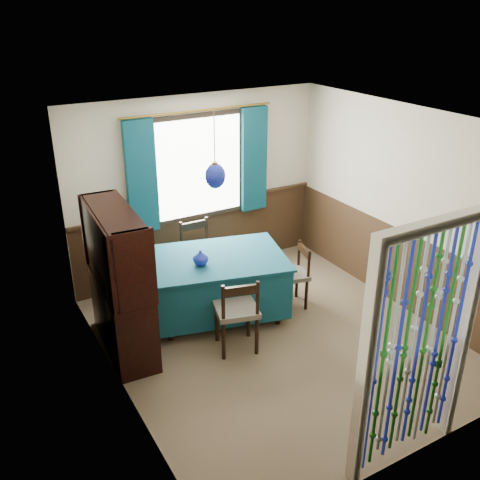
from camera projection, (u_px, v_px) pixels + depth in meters
floor at (277, 339)px, 6.16m from camera, size 4.00×4.00×0.00m
ceiling at (284, 122)px, 5.13m from camera, size 4.00×4.00×0.00m
wall_back at (198, 188)px, 7.23m from camera, size 3.60×0.00×3.60m
wall_front at (426, 335)px, 4.06m from camera, size 3.60×0.00×3.60m
wall_left at (115, 281)px, 4.83m from camera, size 0.00×4.00×4.00m
wall_right at (404, 210)px, 6.46m from camera, size 0.00×4.00×4.00m
wainscot_back at (200, 239)px, 7.52m from camera, size 3.60×0.00×3.60m
wainscot_front at (412, 410)px, 4.39m from camera, size 3.60×0.00×3.60m
wainscot_left at (124, 349)px, 5.15m from camera, size 0.00×4.00×4.00m
wainscot_right at (396, 266)px, 6.76m from camera, size 0.00×4.00×4.00m
window at (199, 167)px, 7.06m from camera, size 1.32×0.12×1.42m
doorway at (417, 352)px, 4.19m from camera, size 1.16×0.12×2.18m
dining_table at (217, 282)px, 6.48m from camera, size 1.85×1.49×0.78m
chair_near at (237, 311)px, 5.80m from camera, size 0.55×0.54×0.91m
chair_far at (200, 253)px, 7.12m from camera, size 0.46×0.44×0.92m
chair_left at (140, 289)px, 6.26m from camera, size 0.53×0.54×0.91m
chair_right at (293, 274)px, 6.69m from camera, size 0.47×0.48×0.82m
sideboard at (121, 302)px, 5.80m from camera, size 0.52×1.29×1.65m
pendant_lamp at (215, 176)px, 5.93m from camera, size 0.23×0.23×0.85m
vase_table at (201, 258)px, 6.14m from camera, size 0.18×0.18×0.17m
bowl_shelf at (129, 262)px, 5.41m from camera, size 0.23×0.23×0.05m
vase_sideboard at (117, 266)px, 5.86m from camera, size 0.16×0.16×0.16m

